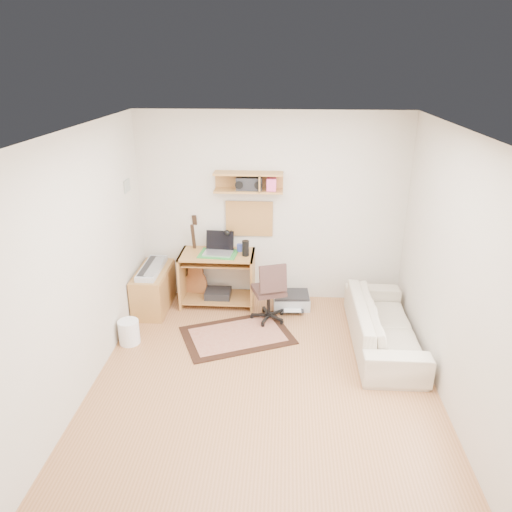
# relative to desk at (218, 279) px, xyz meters

# --- Properties ---
(floor) EXTENTS (3.60, 4.00, 0.01)m
(floor) POSITION_rel_desk_xyz_m (0.72, -1.73, -0.38)
(floor) COLOR #AB7347
(floor) RESTS_ON ground
(ceiling) EXTENTS (3.60, 4.00, 0.01)m
(ceiling) POSITION_rel_desk_xyz_m (0.72, -1.73, 2.23)
(ceiling) COLOR white
(ceiling) RESTS_ON ground
(back_wall) EXTENTS (3.60, 0.01, 2.60)m
(back_wall) POSITION_rel_desk_xyz_m (0.72, 0.28, 0.93)
(back_wall) COLOR beige
(back_wall) RESTS_ON ground
(left_wall) EXTENTS (0.01, 4.00, 2.60)m
(left_wall) POSITION_rel_desk_xyz_m (-1.08, -1.73, 0.93)
(left_wall) COLOR beige
(left_wall) RESTS_ON ground
(right_wall) EXTENTS (0.01, 4.00, 2.60)m
(right_wall) POSITION_rel_desk_xyz_m (2.53, -1.73, 0.93)
(right_wall) COLOR beige
(right_wall) RESTS_ON ground
(wall_shelf) EXTENTS (0.90, 0.25, 0.26)m
(wall_shelf) POSITION_rel_desk_xyz_m (0.42, 0.15, 1.32)
(wall_shelf) COLOR #AF7A3D
(wall_shelf) RESTS_ON back_wall
(cork_board) EXTENTS (0.64, 0.03, 0.49)m
(cork_board) POSITION_rel_desk_xyz_m (0.42, 0.25, 0.79)
(cork_board) COLOR tan
(cork_board) RESTS_ON back_wall
(wall_photo) EXTENTS (0.02, 0.20, 0.15)m
(wall_photo) POSITION_rel_desk_xyz_m (-1.07, -0.23, 1.34)
(wall_photo) COLOR #4C8CBF
(wall_photo) RESTS_ON left_wall
(desk) EXTENTS (1.00, 0.55, 0.75)m
(desk) POSITION_rel_desk_xyz_m (0.00, 0.00, 0.00)
(desk) COLOR #AF7A3D
(desk) RESTS_ON floor
(laptop) EXTENTS (0.41, 0.41, 0.29)m
(laptop) POSITION_rel_desk_xyz_m (0.02, -0.02, 0.52)
(laptop) COLOR silver
(laptop) RESTS_ON desk
(speaker) EXTENTS (0.09, 0.09, 0.21)m
(speaker) POSITION_rel_desk_xyz_m (0.39, -0.05, 0.48)
(speaker) COLOR black
(speaker) RESTS_ON desk
(desk_lamp) EXTENTS (0.10, 0.10, 0.30)m
(desk_lamp) POSITION_rel_desk_xyz_m (0.19, 0.14, 0.53)
(desk_lamp) COLOR black
(desk_lamp) RESTS_ON desk
(pencil_cup) EXTENTS (0.07, 0.07, 0.10)m
(pencil_cup) POSITION_rel_desk_xyz_m (0.30, 0.10, 0.43)
(pencil_cup) COLOR #303F90
(pencil_cup) RESTS_ON desk
(boombox) EXTENTS (0.34, 0.15, 0.17)m
(boombox) POSITION_rel_desk_xyz_m (0.43, 0.15, 1.30)
(boombox) COLOR black
(boombox) RESTS_ON wall_shelf
(rug) EXTENTS (1.53, 1.30, 0.02)m
(rug) POSITION_rel_desk_xyz_m (0.35, -0.86, -0.37)
(rug) COLOR tan
(rug) RESTS_ON floor
(task_chair) EXTENTS (0.55, 0.55, 0.85)m
(task_chair) POSITION_rel_desk_xyz_m (0.72, -0.42, 0.05)
(task_chair) COLOR #35231F
(task_chair) RESTS_ON floor
(cabinet) EXTENTS (0.40, 0.90, 0.55)m
(cabinet) POSITION_rel_desk_xyz_m (-0.86, -0.18, -0.10)
(cabinet) COLOR #AF7A3D
(cabinet) RESTS_ON floor
(music_keyboard) EXTENTS (0.25, 0.79, 0.07)m
(music_keyboard) POSITION_rel_desk_xyz_m (-0.86, -0.18, 0.21)
(music_keyboard) COLOR #B2B5BA
(music_keyboard) RESTS_ON cabinet
(guitar) EXTENTS (0.35, 0.25, 1.21)m
(guitar) POSITION_rel_desk_xyz_m (-0.33, 0.13, 0.23)
(guitar) COLOR #97572E
(guitar) RESTS_ON floor
(waste_basket) EXTENTS (0.26, 0.26, 0.30)m
(waste_basket) POSITION_rel_desk_xyz_m (-0.93, -1.09, -0.23)
(waste_basket) COLOR white
(waste_basket) RESTS_ON floor
(printer) EXTENTS (0.51, 0.41, 0.18)m
(printer) POSITION_rel_desk_xyz_m (1.02, -0.03, -0.29)
(printer) COLOR #A5A8AA
(printer) RESTS_ON floor
(sofa) EXTENTS (0.53, 1.82, 0.71)m
(sofa) POSITION_rel_desk_xyz_m (2.10, -0.93, -0.02)
(sofa) COLOR #BDAE96
(sofa) RESTS_ON floor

